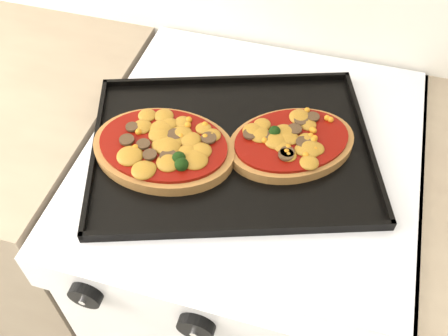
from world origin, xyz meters
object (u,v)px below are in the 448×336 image
(stove, at_px, (246,266))
(pizza_left, at_px, (164,147))
(pizza_right, at_px, (291,142))
(baking_tray, at_px, (232,146))

(stove, relative_size, pizza_left, 3.65)
(stove, distance_m, pizza_left, 0.51)
(pizza_right, bearing_deg, pizza_left, -160.60)
(stove, xyz_separation_m, baking_tray, (-0.04, -0.03, 0.47))
(stove, bearing_deg, pizza_right, -0.26)
(stove, distance_m, pizza_right, 0.48)
(baking_tray, bearing_deg, stove, 17.58)
(baking_tray, height_order, pizza_right, pizza_right)
(baking_tray, xyz_separation_m, pizza_left, (-0.11, -0.05, 0.02))
(pizza_left, bearing_deg, pizza_right, 19.40)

